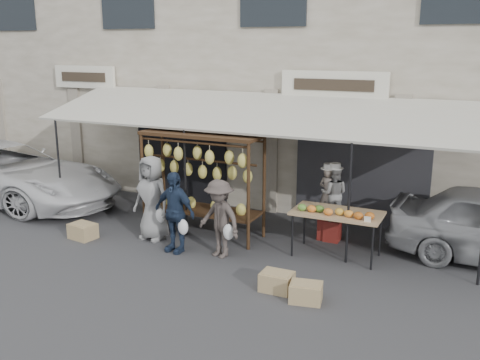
{
  "coord_description": "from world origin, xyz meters",
  "views": [
    {
      "loc": [
        4.71,
        -8.25,
        4.01
      ],
      "look_at": [
        0.16,
        1.4,
        1.3
      ],
      "focal_mm": 40.0,
      "sensor_mm": 36.0,
      "label": 1
    }
  ],
  "objects_px": {
    "vendor_left": "(328,193)",
    "van": "(0,157)",
    "crate_near_b": "(306,292)",
    "crate_far": "(83,231)",
    "produce_table": "(336,214)",
    "customer_left": "(152,198)",
    "crate_near_a": "(277,282)",
    "banana_rack": "(201,165)",
    "customer_mid": "(174,212)",
    "vendor_right": "(334,194)",
    "customer_right": "(219,219)"
  },
  "relations": [
    {
      "from": "customer_mid",
      "to": "vendor_left",
      "type": "bearing_deg",
      "value": 45.29
    },
    {
      "from": "crate_near_b",
      "to": "crate_far",
      "type": "height_order",
      "value": "crate_far"
    },
    {
      "from": "crate_near_b",
      "to": "customer_mid",
      "type": "bearing_deg",
      "value": 162.48
    },
    {
      "from": "produce_table",
      "to": "van",
      "type": "relative_size",
      "value": 0.33
    },
    {
      "from": "vendor_left",
      "to": "crate_far",
      "type": "relative_size",
      "value": 2.07
    },
    {
      "from": "vendor_left",
      "to": "customer_left",
      "type": "relative_size",
      "value": 0.62
    },
    {
      "from": "vendor_right",
      "to": "crate_near_b",
      "type": "relative_size",
      "value": 2.26
    },
    {
      "from": "vendor_left",
      "to": "crate_near_a",
      "type": "height_order",
      "value": "vendor_left"
    },
    {
      "from": "crate_near_a",
      "to": "banana_rack",
      "type": "bearing_deg",
      "value": 143.09
    },
    {
      "from": "customer_left",
      "to": "crate_near_b",
      "type": "bearing_deg",
      "value": -11.6
    },
    {
      "from": "vendor_right",
      "to": "customer_mid",
      "type": "height_order",
      "value": "customer_mid"
    },
    {
      "from": "produce_table",
      "to": "customer_left",
      "type": "relative_size",
      "value": 0.95
    },
    {
      "from": "crate_near_b",
      "to": "van",
      "type": "xyz_separation_m",
      "value": [
        -9.42,
        2.4,
        0.93
      ]
    },
    {
      "from": "vendor_right",
      "to": "crate_far",
      "type": "relative_size",
      "value": 2.13
    },
    {
      "from": "crate_near_b",
      "to": "crate_far",
      "type": "bearing_deg",
      "value": 172.04
    },
    {
      "from": "vendor_right",
      "to": "customer_left",
      "type": "height_order",
      "value": "customer_left"
    },
    {
      "from": "crate_near_a",
      "to": "crate_far",
      "type": "relative_size",
      "value": 0.98
    },
    {
      "from": "customer_right",
      "to": "crate_far",
      "type": "xyz_separation_m",
      "value": [
        -3.09,
        -0.36,
        -0.61
      ]
    },
    {
      "from": "customer_right",
      "to": "crate_near_a",
      "type": "distance_m",
      "value": 1.91
    },
    {
      "from": "crate_far",
      "to": "vendor_left",
      "type": "bearing_deg",
      "value": 24.79
    },
    {
      "from": "customer_left",
      "to": "customer_right",
      "type": "distance_m",
      "value": 1.75
    },
    {
      "from": "banana_rack",
      "to": "customer_right",
      "type": "relative_size",
      "value": 1.69
    },
    {
      "from": "crate_near_a",
      "to": "van",
      "type": "bearing_deg",
      "value": 165.86
    },
    {
      "from": "produce_table",
      "to": "crate_near_a",
      "type": "bearing_deg",
      "value": -104.65
    },
    {
      "from": "vendor_left",
      "to": "crate_near_b",
      "type": "bearing_deg",
      "value": 117.73
    },
    {
      "from": "customer_left",
      "to": "crate_far",
      "type": "relative_size",
      "value": 3.34
    },
    {
      "from": "customer_left",
      "to": "customer_right",
      "type": "bearing_deg",
      "value": -1.18
    },
    {
      "from": "customer_left",
      "to": "vendor_right",
      "type": "bearing_deg",
      "value": 31.25
    },
    {
      "from": "produce_table",
      "to": "crate_near_a",
      "type": "distance_m",
      "value": 2.04
    },
    {
      "from": "customer_mid",
      "to": "customer_left",
      "type": "bearing_deg",
      "value": 161.42
    },
    {
      "from": "produce_table",
      "to": "customer_left",
      "type": "bearing_deg",
      "value": -170.19
    },
    {
      "from": "van",
      "to": "banana_rack",
      "type": "bearing_deg",
      "value": -86.22
    },
    {
      "from": "crate_near_a",
      "to": "crate_far",
      "type": "distance_m",
      "value": 4.68
    },
    {
      "from": "customer_left",
      "to": "customer_mid",
      "type": "height_order",
      "value": "customer_left"
    },
    {
      "from": "crate_near_a",
      "to": "produce_table",
      "type": "bearing_deg",
      "value": 75.35
    },
    {
      "from": "produce_table",
      "to": "crate_near_b",
      "type": "relative_size",
      "value": 3.35
    },
    {
      "from": "customer_right",
      "to": "vendor_right",
      "type": "bearing_deg",
      "value": 62.62
    },
    {
      "from": "produce_table",
      "to": "vendor_left",
      "type": "height_order",
      "value": "vendor_left"
    },
    {
      "from": "vendor_left",
      "to": "customer_mid",
      "type": "relative_size",
      "value": 0.69
    },
    {
      "from": "crate_far",
      "to": "van",
      "type": "distance_m",
      "value": 4.62
    },
    {
      "from": "van",
      "to": "crate_near_a",
      "type": "bearing_deg",
      "value": -96.88
    },
    {
      "from": "produce_table",
      "to": "customer_mid",
      "type": "bearing_deg",
      "value": -160.54
    },
    {
      "from": "vendor_left",
      "to": "crate_near_a",
      "type": "distance_m",
      "value": 2.86
    },
    {
      "from": "banana_rack",
      "to": "crate_far",
      "type": "distance_m",
      "value": 2.9
    },
    {
      "from": "van",
      "to": "crate_near_b",
      "type": "bearing_deg",
      "value": -97.03
    },
    {
      "from": "vendor_left",
      "to": "van",
      "type": "relative_size",
      "value": 0.22
    },
    {
      "from": "vendor_left",
      "to": "van",
      "type": "xyz_separation_m",
      "value": [
        -8.9,
        -0.5,
        0.07
      ]
    },
    {
      "from": "crate_far",
      "to": "van",
      "type": "bearing_deg",
      "value": 158.36
    },
    {
      "from": "vendor_left",
      "to": "crate_near_b",
      "type": "distance_m",
      "value": 3.06
    },
    {
      "from": "vendor_right",
      "to": "customer_mid",
      "type": "bearing_deg",
      "value": 25.06
    }
  ]
}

